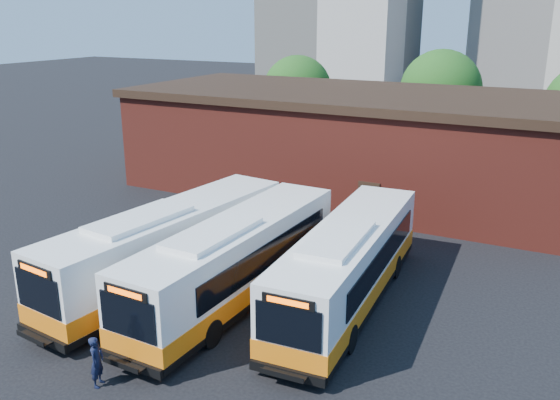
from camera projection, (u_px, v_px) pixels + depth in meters
The scene contains 8 objects.
ground at pixel (163, 326), 21.78m from camera, with size 220.00×220.00×0.00m, color black.
bus_midwest at pixel (170, 250), 24.66m from camera, with size 4.09×13.03×3.50m.
bus_mideast at pixel (236, 264), 23.35m from camera, with size 3.02×12.68×3.43m.
bus_east at pixel (348, 268), 23.03m from camera, with size 3.29×12.52×3.38m.
transit_worker at pixel (97, 362), 18.06m from camera, with size 0.60×0.40×1.65m, color black.
depot_building at pixel (356, 141), 37.75m from camera, with size 28.60×12.60×6.40m.
tree_west at pixel (297, 90), 51.90m from camera, with size 6.00×6.00×7.65m.
tree_mid at pixel (441, 90), 48.19m from camera, with size 6.56×6.56×8.36m.
Camera 1 is at (12.77, -15.23, 10.93)m, focal length 38.00 mm.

